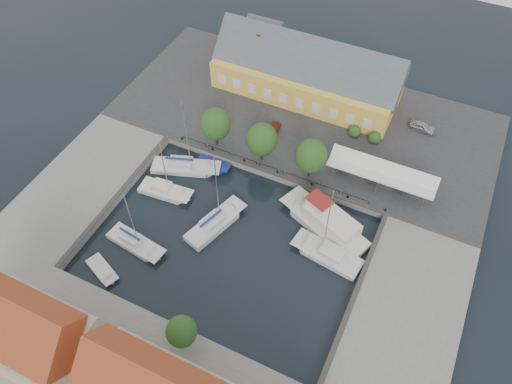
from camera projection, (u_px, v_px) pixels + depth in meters
ground at (235, 233)px, 62.49m from camera, size 140.00×140.00×0.00m
north_quay at (304, 118)px, 75.31m from camera, size 56.00×26.00×1.00m
west_quay at (83, 184)px, 67.00m from camera, size 12.00×24.00×1.00m
east_quay at (405, 315)px, 54.92m from camera, size 12.00×24.00×1.00m
quay_edge_fittings at (252, 201)px, 64.39m from camera, size 56.00×24.72×0.40m
warehouse at (304, 72)px, 76.07m from camera, size 28.56×14.00×9.55m
tent_canopy at (382, 171)px, 64.13m from camera, size 14.00×4.00×2.83m
quay_trees at (262, 139)px, 66.17m from camera, size 18.20×4.20×6.30m
car_silver at (423, 127)px, 72.43m from camera, size 3.88×1.95×1.27m
car_red at (272, 132)px, 71.70m from camera, size 1.54×4.08×1.33m
center_sailboat at (215, 224)px, 62.89m from camera, size 5.12×9.21×12.30m
trawler at (327, 224)px, 62.15m from camera, size 12.91×8.20×5.00m
east_boat_a at (329, 255)px, 60.07m from camera, size 9.13×4.15×12.43m
west_boat_a at (184, 167)px, 69.19m from camera, size 9.88×5.79×12.62m
west_boat_b at (165, 191)px, 66.45m from camera, size 7.52×3.11×10.16m
west_boat_d at (135, 243)px, 61.16m from camera, size 8.17×3.40×10.72m
launch_sw at (102, 270)px, 58.95m from camera, size 5.10×3.50×0.98m
launch_nw at (212, 165)px, 69.70m from camera, size 5.13×2.33×0.88m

